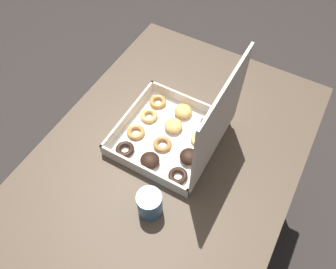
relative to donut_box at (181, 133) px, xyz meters
The scene contains 4 objects.
ground_plane 0.84m from the donut_box, 10.87° to the right, with size 8.00×8.00×0.00m, color #2D2826.
dining_table 0.19m from the donut_box, 10.87° to the right, with size 1.13×0.80×0.77m.
donut_box is the anchor object (origin of this frame).
coffee_mug 0.25m from the donut_box, ahead, with size 0.07×0.07×0.09m.
Camera 1 is at (0.47, 0.27, 1.69)m, focal length 35.00 mm.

